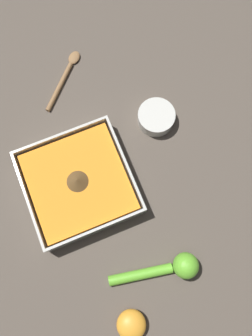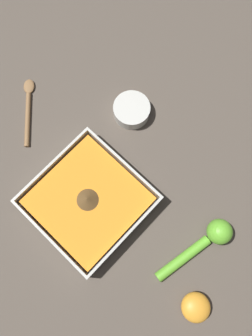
{
  "view_description": "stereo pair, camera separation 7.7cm",
  "coord_description": "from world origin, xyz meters",
  "px_view_note": "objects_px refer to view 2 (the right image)",
  "views": [
    {
      "loc": [
        -0.21,
        -0.03,
        0.78
      ],
      "look_at": [
        -0.04,
        -0.1,
        0.03
      ],
      "focal_mm": 35.0,
      "sensor_mm": 36.0,
      "label": 1
    },
    {
      "loc": [
        -0.17,
        0.03,
        0.78
      ],
      "look_at": [
        -0.04,
        -0.1,
        0.03
      ],
      "focal_mm": 35.0,
      "sensor_mm": 36.0,
      "label": 2
    }
  ],
  "objects_px": {
    "lemon_half": "(196,307)",
    "wooden_spoon": "(28,108)",
    "lemon_squeezer": "(209,239)",
    "spice_bowl": "(132,110)",
    "square_dish": "(89,201)"
  },
  "relations": [
    {
      "from": "lemon_half",
      "to": "wooden_spoon",
      "type": "bearing_deg",
      "value": -6.15
    },
    {
      "from": "wooden_spoon",
      "to": "lemon_squeezer",
      "type": "bearing_deg",
      "value": -129.01
    },
    {
      "from": "lemon_half",
      "to": "wooden_spoon",
      "type": "distance_m",
      "value": 0.62
    },
    {
      "from": "spice_bowl",
      "to": "lemon_half",
      "type": "height_order",
      "value": "same"
    },
    {
      "from": "square_dish",
      "to": "lemon_half",
      "type": "height_order",
      "value": "square_dish"
    },
    {
      "from": "square_dish",
      "to": "wooden_spoon",
      "type": "height_order",
      "value": "square_dish"
    },
    {
      "from": "spice_bowl",
      "to": "lemon_half",
      "type": "xyz_separation_m",
      "value": [
        -0.42,
        0.24,
        0.0
      ]
    },
    {
      "from": "square_dish",
      "to": "spice_bowl",
      "type": "height_order",
      "value": "square_dish"
    },
    {
      "from": "lemon_squeezer",
      "to": "lemon_half",
      "type": "xyz_separation_m",
      "value": [
        -0.07,
        0.13,
        -0.01
      ]
    },
    {
      "from": "lemon_half",
      "to": "lemon_squeezer",
      "type": "bearing_deg",
      "value": -60.6
    },
    {
      "from": "lemon_squeezer",
      "to": "wooden_spoon",
      "type": "bearing_deg",
      "value": 107.51
    },
    {
      "from": "lemon_squeezer",
      "to": "wooden_spoon",
      "type": "distance_m",
      "value": 0.55
    },
    {
      "from": "spice_bowl",
      "to": "lemon_half",
      "type": "relative_size",
      "value": 1.44
    },
    {
      "from": "square_dish",
      "to": "lemon_half",
      "type": "xyz_separation_m",
      "value": [
        -0.33,
        0.0,
        -0.0
      ]
    },
    {
      "from": "lemon_half",
      "to": "wooden_spoon",
      "type": "height_order",
      "value": "lemon_half"
    }
  ]
}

